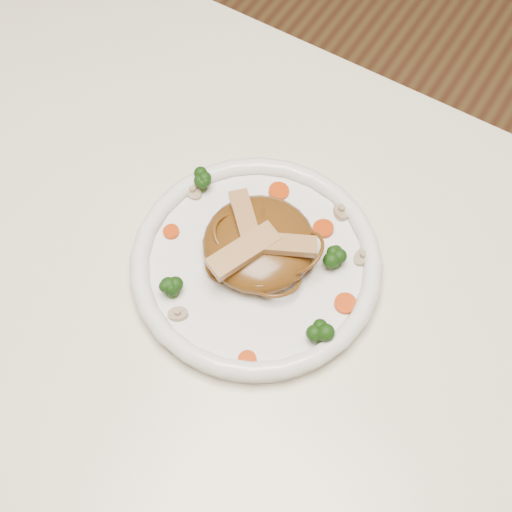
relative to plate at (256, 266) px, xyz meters
The scene contains 20 objects.
ground 0.76m from the plate, 68.21° to the right, with size 4.00×4.00×0.00m, color brown.
table 0.14m from the plate, 68.21° to the right, with size 1.20×0.80×0.75m.
plate is the anchor object (origin of this frame).
noodle_mound 0.03m from the plate, 108.19° to the left, with size 0.12×0.12×0.04m, color brown.
chicken_a 0.06m from the plate, 29.91° to the left, with size 0.06×0.02×0.01m, color tan.
chicken_b 0.06m from the plate, 141.78° to the left, with size 0.06×0.02×0.01m, color tan.
chicken_c 0.05m from the plate, 112.07° to the right, with size 0.08×0.02×0.01m, color tan.
broccoli_0 0.09m from the plate, 31.08° to the left, with size 0.02×0.02×0.03m, color #153A0C, non-canonical shape.
broccoli_1 0.11m from the plate, 154.75° to the left, with size 0.03×0.03×0.03m, color #153A0C, non-canonical shape.
broccoli_2 0.09m from the plate, 125.40° to the right, with size 0.02×0.02×0.03m, color #153A0C, non-canonical shape.
broccoli_3 0.11m from the plate, 21.09° to the right, with size 0.03×0.03×0.03m, color #153A0C, non-canonical shape.
carrot_0 0.08m from the plate, 61.10° to the left, with size 0.02×0.02×0.01m, color #C53307.
carrot_1 0.10m from the plate, 169.85° to the right, with size 0.02×0.02×0.01m, color #C53307.
carrot_2 0.10m from the plate, ahead, with size 0.02×0.02×0.01m, color #C53307.
carrot_3 0.09m from the plate, 106.08° to the left, with size 0.02×0.02×0.01m, color #C53307.
carrot_4 0.11m from the plate, 62.47° to the right, with size 0.02×0.02×0.01m, color #C53307.
mushroom_0 0.10m from the plate, 110.24° to the right, with size 0.02×0.02×0.01m, color tan.
mushroom_1 0.11m from the plate, 34.71° to the left, with size 0.02×0.02×0.01m, color tan.
mushroom_2 0.11m from the plate, 160.23° to the left, with size 0.02×0.02×0.01m, color tan.
mushroom_3 0.11m from the plate, 66.07° to the left, with size 0.02×0.02×0.01m, color tan.
Camera 1 is at (0.17, -0.24, 1.45)m, focal length 52.28 mm.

